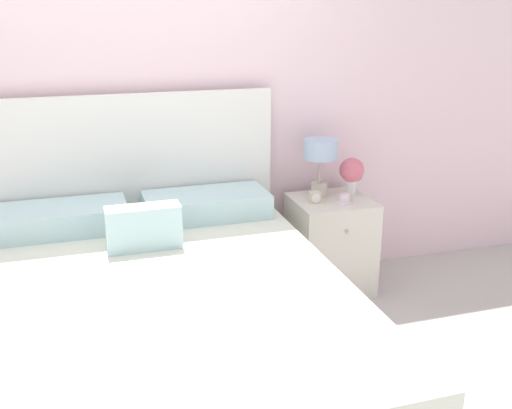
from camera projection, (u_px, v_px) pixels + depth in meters
ground_plane at (138, 296)px, 3.86m from camera, size 12.00×12.00×0.00m
wall_back at (123, 92)px, 3.51m from camera, size 8.00×0.06×2.60m
bed at (158, 330)px, 2.84m from camera, size 1.76×2.19×1.30m
nightstand at (330, 244)px, 3.88m from camera, size 0.49×0.48×0.62m
table_lamp at (320, 155)px, 3.76m from camera, size 0.22×0.22×0.37m
flower_vase at (352, 172)px, 3.83m from camera, size 0.16×0.16×0.24m
teacup at (344, 199)px, 3.70m from camera, size 0.10×0.10×0.06m
alarm_clock at (315, 197)px, 3.70m from camera, size 0.07×0.05×0.07m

